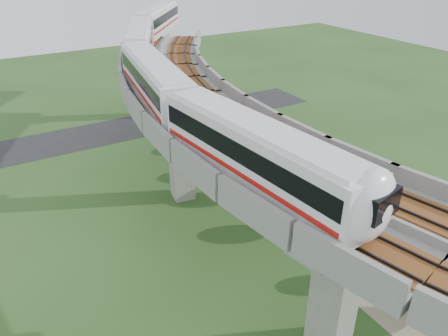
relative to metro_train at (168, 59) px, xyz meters
The scene contains 16 objects.
ground 20.20m from the metro_train, 98.92° to the right, with size 160.00×160.00×0.00m, color #2C491D.
dirt_lot 24.52m from the metro_train, 57.12° to the right, with size 18.00×26.00×0.04m, color gray.
asphalt_road 18.93m from the metro_train, 99.93° to the left, with size 60.00×8.00×0.03m, color #232326.
viaduct 16.21m from the metro_train, 85.09° to the right, with size 19.58×73.98×11.40m.
metro_train is the anchor object (origin of this frame).
fence 20.90m from the metro_train, 65.32° to the right, with size 3.87×38.73×1.50m.
tree_0 16.20m from the metro_train, 38.69° to the left, with size 2.85×2.85×3.41m.
tree_1 12.75m from the metro_train, 13.58° to the left, with size 3.05×3.05×3.56m.
tree_2 12.46m from the metro_train, 37.98° to the right, with size 3.08×3.08×3.67m.
tree_3 14.31m from the metro_train, 64.15° to the right, with size 2.82×2.82×3.51m.
tree_4 19.17m from the metro_train, 73.84° to the right, with size 2.74×2.74×3.50m.
tree_5 26.06m from the metro_train, 78.39° to the right, with size 2.15×2.15×2.71m.
tree_6 30.61m from the metro_train, 77.62° to the right, with size 2.62×2.62×3.11m.
car_white 26.77m from the metro_train, 70.86° to the right, with size 1.54×3.84×1.31m, color silver.
car_red 25.24m from the metro_train, 53.71° to the right, with size 1.45×4.16×1.37m, color #9B180E.
car_dark 19.19m from the metro_train, 46.74° to the right, with size 1.48×3.63×1.05m, color black.
Camera 1 is at (-14.44, -23.65, 22.77)m, focal length 35.00 mm.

